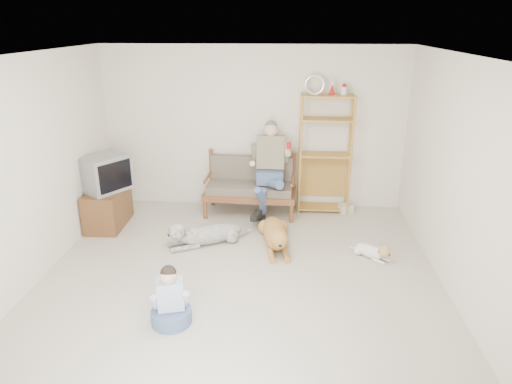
# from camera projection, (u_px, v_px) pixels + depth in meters

# --- Properties ---
(floor) EXTENTS (5.50, 5.50, 0.00)m
(floor) POSITION_uv_depth(u_px,v_px,m) (238.00, 289.00, 5.51)
(floor) COLOR silver
(floor) RESTS_ON ground
(ceiling) EXTENTS (5.50, 5.50, 0.00)m
(ceiling) POSITION_uv_depth(u_px,v_px,m) (235.00, 57.00, 4.56)
(ceiling) COLOR white
(ceiling) RESTS_ON ground
(wall_back) EXTENTS (5.00, 0.00, 5.00)m
(wall_back) POSITION_uv_depth(u_px,v_px,m) (254.00, 129.00, 7.60)
(wall_back) COLOR beige
(wall_back) RESTS_ON ground
(wall_front) EXTENTS (5.00, 0.00, 5.00)m
(wall_front) POSITION_uv_depth(u_px,v_px,m) (183.00, 354.00, 2.47)
(wall_front) COLOR beige
(wall_front) RESTS_ON ground
(wall_left) EXTENTS (0.00, 5.50, 5.50)m
(wall_left) POSITION_uv_depth(u_px,v_px,m) (18.00, 179.00, 5.19)
(wall_left) COLOR beige
(wall_left) RESTS_ON ground
(wall_right) EXTENTS (0.00, 5.50, 5.50)m
(wall_right) POSITION_uv_depth(u_px,v_px,m) (469.00, 189.00, 4.88)
(wall_right) COLOR beige
(wall_right) RESTS_ON ground
(loveseat) EXTENTS (1.53, 0.77, 0.95)m
(loveseat) POSITION_uv_depth(u_px,v_px,m) (250.00, 184.00, 7.58)
(loveseat) COLOR brown
(loveseat) RESTS_ON ground
(man) EXTENTS (0.59, 0.85, 1.37)m
(man) POSITION_uv_depth(u_px,v_px,m) (268.00, 176.00, 7.28)
(man) COLOR #4F5F91
(man) RESTS_ON loveseat
(etagere) EXTENTS (0.87, 0.38, 2.27)m
(etagere) POSITION_uv_depth(u_px,v_px,m) (325.00, 153.00, 7.47)
(etagere) COLOR #B98C3A
(etagere) RESTS_ON ground
(book_stack) EXTENTS (0.26, 0.22, 0.14)m
(book_stack) POSITION_uv_depth(u_px,v_px,m) (346.00, 208.00, 7.69)
(book_stack) COLOR white
(book_stack) RESTS_ON ground
(tv_stand) EXTENTS (0.51, 0.91, 0.60)m
(tv_stand) POSITION_uv_depth(u_px,v_px,m) (108.00, 207.00, 7.13)
(tv_stand) COLOR brown
(tv_stand) RESTS_ON ground
(crt_tv) EXTENTS (0.80, 0.83, 0.54)m
(crt_tv) POSITION_uv_depth(u_px,v_px,m) (105.00, 173.00, 6.92)
(crt_tv) COLOR gray
(crt_tv) RESTS_ON tv_stand
(wall_outlet) EXTENTS (0.12, 0.02, 0.08)m
(wall_outlet) POSITION_uv_depth(u_px,v_px,m) (183.00, 186.00, 8.04)
(wall_outlet) COLOR white
(wall_outlet) RESTS_ON ground
(golden_retriever) EXTENTS (0.46, 1.37, 0.42)m
(golden_retriever) POSITION_uv_depth(u_px,v_px,m) (276.00, 235.00, 6.52)
(golden_retriever) COLOR #A27338
(golden_retriever) RESTS_ON ground
(shaggy_dog) EXTENTS (1.19, 0.72, 0.39)m
(shaggy_dog) POSITION_uv_depth(u_px,v_px,m) (203.00, 234.00, 6.56)
(shaggy_dog) COLOR white
(shaggy_dog) RESTS_ON ground
(terrier) EXTENTS (0.52, 0.50, 0.25)m
(terrier) POSITION_uv_depth(u_px,v_px,m) (374.00, 251.00, 6.18)
(terrier) COLOR white
(terrier) RESTS_ON ground
(child) EXTENTS (0.43, 0.43, 0.68)m
(child) POSITION_uv_depth(u_px,v_px,m) (171.00, 302.00, 4.82)
(child) COLOR #4F5F91
(child) RESTS_ON ground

